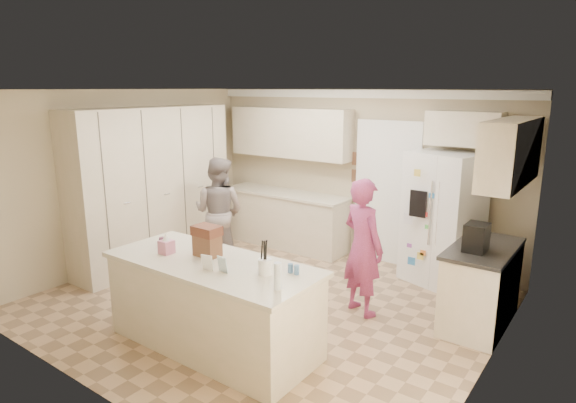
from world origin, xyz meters
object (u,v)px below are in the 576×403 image
Objects in this scene: coffee_maker at (476,237)px; tissue_box at (167,247)px; island_base at (213,306)px; teen_boy at (219,212)px; teen_girl at (363,247)px; utensil_crock at (265,267)px; refrigerator at (443,219)px; dollhouse_body at (207,246)px.

coffee_maker is 3.28m from tissue_box.
teen_boy reaches higher than island_base.
coffee_maker is 2.87m from island_base.
teen_boy reaches higher than teen_girl.
tissue_box is at bearing 104.48° from teen_boy.
tissue_box is (-2.60, -2.00, -0.07)m from coffee_maker.
teen_boy is (-3.65, -0.14, -0.25)m from coffee_maker.
tissue_box is at bearing -169.70° from island_base.
island_base is 1.85m from teen_girl.
island_base is (-2.05, -1.90, -0.63)m from coffee_maker.
island_base is 0.86m from utensil_crock.
teen_boy is at bearing 119.36° from tissue_box.
refrigerator is 3.66m from tissue_box.
refrigerator is at bearing -86.47° from teen_girl.
tissue_box is 0.09× the size of teen_girl.
teen_boy is (-1.05, 1.86, -0.17)m from tissue_box.
island_base is 1.35× the size of teen_girl.
refrigerator is at bearing 66.57° from island_base.
teen_boy is (-2.25, 1.71, -0.18)m from utensil_crock.
teen_girl reaches higher than utensil_crock.
utensil_crock reaches higher than island_base.
utensil_crock is at bearing 7.13° from tissue_box.
tissue_box is (-1.20, -0.15, -0.00)m from utensil_crock.
teen_boy is 1.01× the size of teen_girl.
coffee_maker reaches higher than island_base.
refrigerator is 6.00× the size of coffee_maker.
refrigerator is at bearing 77.40° from utensil_crock.
island_base is 15.71× the size of tissue_box.
refrigerator reaches higher than dollhouse_body.
dollhouse_body is (0.40, 0.20, 0.04)m from tissue_box.
refrigerator is at bearing 122.58° from coffee_maker.
teen_girl is at bearing 49.87° from tissue_box.
refrigerator reaches higher than tissue_box.
coffee_maker is 2.00× the size of utensil_crock.
island_base is 1.34× the size of teen_boy.
dollhouse_body is 0.16× the size of teen_boy.
teen_boy is at bearing -177.87° from coffee_maker.
utensil_crock is 0.58× the size of dollhouse_body.
island_base is 2.41m from teen_boy.
teen_girl is (0.87, 1.59, 0.37)m from island_base.
tissue_box is 0.09× the size of teen_boy.
coffee_maker is (0.73, -1.14, 0.17)m from refrigerator.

